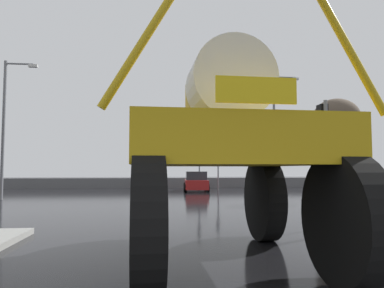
% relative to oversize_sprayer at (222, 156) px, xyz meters
% --- Properties ---
extents(ground_plane, '(120.00, 120.00, 0.00)m').
position_rel_oversize_sprayer_xyz_m(ground_plane, '(-0.78, 12.47, -1.97)').
color(ground_plane, black).
extents(oversize_sprayer, '(4.21, 5.61, 4.44)m').
position_rel_oversize_sprayer_xyz_m(oversize_sprayer, '(0.00, 0.00, 0.00)').
color(oversize_sprayer, black).
rests_on(oversize_sprayer, ground).
extents(sedan_ahead, '(2.07, 4.19, 1.52)m').
position_rel_oversize_sprayer_xyz_m(sedan_ahead, '(1.92, 21.49, -1.25)').
color(sedan_ahead, maroon).
rests_on(sedan_ahead, ground).
extents(traffic_signal_near_right, '(0.24, 0.54, 3.78)m').
position_rel_oversize_sprayer_xyz_m(traffic_signal_near_right, '(3.80, 3.67, 0.79)').
color(traffic_signal_near_right, slate).
rests_on(traffic_signal_near_right, ground).
extents(traffic_signal_far_left, '(0.24, 0.55, 3.37)m').
position_rel_oversize_sprayer_xyz_m(traffic_signal_far_left, '(3.74, 22.07, 0.48)').
color(traffic_signal_far_left, slate).
rests_on(traffic_signal_far_left, ground).
extents(traffic_signal_far_right, '(0.24, 0.55, 3.80)m').
position_rel_oversize_sprayer_xyz_m(traffic_signal_far_right, '(2.23, 22.06, 0.81)').
color(traffic_signal_far_right, slate).
rests_on(traffic_signal_far_right, ground).
extents(streetlight_far_left, '(1.86, 0.24, 7.91)m').
position_rel_oversize_sprayer_xyz_m(streetlight_far_left, '(-9.71, 14.64, 2.43)').
color(streetlight_far_left, slate).
rests_on(streetlight_far_left, ground).
extents(streetlight_far_right, '(2.06, 0.24, 8.86)m').
position_rel_oversize_sprayer_xyz_m(streetlight_far_right, '(7.81, 19.68, 2.94)').
color(streetlight_far_right, slate).
rests_on(streetlight_far_right, ground).
extents(bare_tree_right, '(2.65, 2.65, 5.75)m').
position_rel_oversize_sprayer_xyz_m(bare_tree_right, '(9.07, 12.95, 2.59)').
color(bare_tree_right, '#473828').
rests_on(bare_tree_right, ground).
extents(roadside_barrier, '(31.17, 0.24, 0.90)m').
position_rel_oversize_sprayer_xyz_m(roadside_barrier, '(-0.78, 26.35, -1.52)').
color(roadside_barrier, '#59595B').
rests_on(roadside_barrier, ground).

